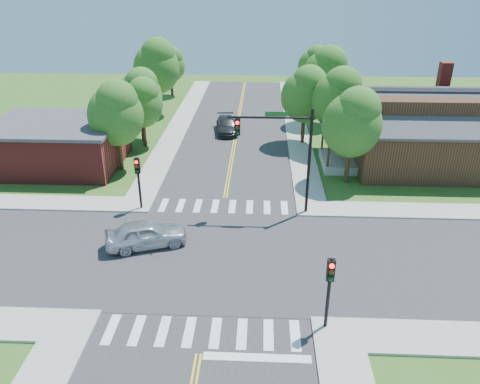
{
  "coord_description": "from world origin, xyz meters",
  "views": [
    {
      "loc": [
        2.47,
        -22.42,
        14.97
      ],
      "look_at": [
        1.23,
        4.06,
        2.2
      ],
      "focal_mm": 35.0,
      "sensor_mm": 36.0,
      "label": 1
    }
  ],
  "objects_px": {
    "signal_pole_nw": "(138,174)",
    "house_ne": "(418,128)",
    "signal_pole_se": "(330,281)",
    "car_silver": "(146,234)",
    "car_dgrey": "(227,126)",
    "signal_mast_ne": "(283,145)"
  },
  "relations": [
    {
      "from": "signal_mast_ne",
      "to": "car_dgrey",
      "type": "bearing_deg",
      "value": 106.23
    },
    {
      "from": "house_ne",
      "to": "car_silver",
      "type": "height_order",
      "value": "house_ne"
    },
    {
      "from": "signal_pole_se",
      "to": "signal_pole_nw",
      "type": "distance_m",
      "value": 15.84
    },
    {
      "from": "signal_pole_se",
      "to": "car_silver",
      "type": "relative_size",
      "value": 0.75
    },
    {
      "from": "signal_pole_nw",
      "to": "house_ne",
      "type": "height_order",
      "value": "house_ne"
    },
    {
      "from": "car_silver",
      "to": "car_dgrey",
      "type": "bearing_deg",
      "value": -27.51
    },
    {
      "from": "signal_mast_ne",
      "to": "signal_pole_se",
      "type": "height_order",
      "value": "signal_mast_ne"
    },
    {
      "from": "signal_pole_nw",
      "to": "house_ne",
      "type": "bearing_deg",
      "value": 22.69
    },
    {
      "from": "signal_pole_se",
      "to": "signal_pole_nw",
      "type": "height_order",
      "value": "same"
    },
    {
      "from": "signal_pole_nw",
      "to": "house_ne",
      "type": "distance_m",
      "value": 22.45
    },
    {
      "from": "signal_pole_se",
      "to": "signal_pole_nw",
      "type": "bearing_deg",
      "value": 135.0
    },
    {
      "from": "car_dgrey",
      "to": "house_ne",
      "type": "bearing_deg",
      "value": -34.13
    },
    {
      "from": "signal_mast_ne",
      "to": "signal_pole_nw",
      "type": "distance_m",
      "value": 9.76
    },
    {
      "from": "signal_pole_nw",
      "to": "car_silver",
      "type": "distance_m",
      "value": 5.18
    },
    {
      "from": "signal_mast_ne",
      "to": "car_dgrey",
      "type": "distance_m",
      "value": 17.9
    },
    {
      "from": "signal_pole_nw",
      "to": "car_dgrey",
      "type": "bearing_deg",
      "value": 74.49
    },
    {
      "from": "signal_pole_se",
      "to": "car_dgrey",
      "type": "xyz_separation_m",
      "value": [
        -6.56,
        27.93,
        -1.95
      ]
    },
    {
      "from": "signal_pole_se",
      "to": "car_silver",
      "type": "distance_m",
      "value": 11.91
    },
    {
      "from": "signal_pole_se",
      "to": "house_ne",
      "type": "bearing_deg",
      "value": 64.42
    },
    {
      "from": "signal_pole_se",
      "to": "car_dgrey",
      "type": "bearing_deg",
      "value": 103.21
    },
    {
      "from": "car_silver",
      "to": "signal_mast_ne",
      "type": "bearing_deg",
      "value": -79.14
    },
    {
      "from": "car_silver",
      "to": "signal_pole_nw",
      "type": "bearing_deg",
      "value": -1.58
    }
  ]
}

